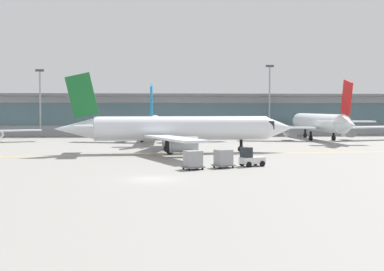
{
  "coord_description": "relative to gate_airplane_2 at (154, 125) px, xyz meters",
  "views": [
    {
      "loc": [
        -0.13,
        -46.56,
        6.33
      ],
      "look_at": [
        4.8,
        16.76,
        3.0
      ],
      "focal_mm": 49.16,
      "sensor_mm": 36.0,
      "label": 1
    }
  ],
  "objects": [
    {
      "name": "ground_plane",
      "position": [
        -0.31,
        -52.52,
        -3.14
      ],
      "size": [
        400.0,
        400.0,
        0.0
      ],
      "primitive_type": "plane",
      "color": "gray"
    },
    {
      "name": "taxiway_centreline_stripe",
      "position": [
        3.89,
        -27.52,
        -3.13
      ],
      "size": [
        109.81,
        7.22,
        0.01
      ],
      "primitive_type": "cube",
      "rotation": [
        0.0,
        0.0,
        0.06
      ],
      "color": "yellow",
      "rests_on": "ground_plane"
    },
    {
      "name": "terminal_concourse",
      "position": [
        -0.31,
        25.89,
        1.78
      ],
      "size": [
        223.48,
        11.0,
        9.6
      ],
      "color": "#9EA3A8",
      "rests_on": "ground_plane"
    },
    {
      "name": "gate_airplane_2",
      "position": [
        0.0,
        0.0,
        0.0
      ],
      "size": [
        29.38,
        31.56,
        10.47
      ],
      "rotation": [
        0.0,
        0.0,
        1.54
      ],
      "color": "white",
      "rests_on": "ground_plane"
    },
    {
      "name": "gate_airplane_3",
      "position": [
        32.72,
        2.18,
        0.25
      ],
      "size": [
        31.69,
        34.02,
        11.29
      ],
      "rotation": [
        0.0,
        0.0,
        1.59
      ],
      "color": "white",
      "rests_on": "ground_plane"
    },
    {
      "name": "taxiing_regional_jet",
      "position": [
        3.45,
        -25.55,
        0.23
      ],
      "size": [
        33.88,
        31.45,
        11.22
      ],
      "rotation": [
        0.0,
        0.0,
        0.06
      ],
      "color": "silver",
      "rests_on": "ground_plane"
    },
    {
      "name": "baggage_tug",
      "position": [
        10.28,
        -43.03,
        -2.25
      ],
      "size": [
        2.93,
        2.34,
        2.1
      ],
      "rotation": [
        0.0,
        0.0,
        0.37
      ],
      "color": "silver",
      "rests_on": "ground_plane"
    },
    {
      "name": "cargo_dolly_lead",
      "position": [
        7.16,
        -44.23,
        -2.08
      ],
      "size": [
        2.53,
        2.25,
        1.94
      ],
      "rotation": [
        0.0,
        0.0,
        0.37
      ],
      "color": "#595B60",
      "rests_on": "ground_plane"
    },
    {
      "name": "cargo_dolly_trailing",
      "position": [
        3.83,
        -45.51,
        -2.08
      ],
      "size": [
        2.53,
        2.25,
        1.94
      ],
      "rotation": [
        0.0,
        0.0,
        0.37
      ],
      "color": "#595B60",
      "rests_on": "ground_plane"
    },
    {
      "name": "apron_light_mast_1",
      "position": [
        -24.28,
        16.37,
        4.88
      ],
      "size": [
        1.8,
        0.36,
        14.65
      ],
      "color": "gray",
      "rests_on": "ground_plane"
    },
    {
      "name": "apron_light_mast_2",
      "position": [
        26.24,
        17.93,
        5.57
      ],
      "size": [
        1.8,
        0.36,
        16.02
      ],
      "color": "gray",
      "rests_on": "ground_plane"
    }
  ]
}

